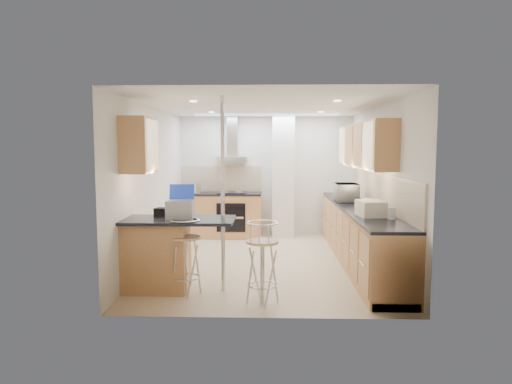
{
  "coord_description": "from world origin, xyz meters",
  "views": [
    {
      "loc": [
        0.06,
        -7.21,
        1.85
      ],
      "look_at": [
        -0.15,
        0.2,
        1.12
      ],
      "focal_mm": 32.0,
      "sensor_mm": 36.0,
      "label": 1
    }
  ],
  "objects_px": {
    "microwave": "(347,193)",
    "bread_bin": "(371,209)",
    "bar_stool_end": "(262,262)",
    "laptop": "(180,209)",
    "bar_stool_near": "(186,257)"
  },
  "relations": [
    {
      "from": "bar_stool_end",
      "to": "bread_bin",
      "type": "distance_m",
      "value": 1.78
    },
    {
      "from": "microwave",
      "to": "bar_stool_end",
      "type": "height_order",
      "value": "microwave"
    },
    {
      "from": "microwave",
      "to": "bread_bin",
      "type": "height_order",
      "value": "microwave"
    },
    {
      "from": "microwave",
      "to": "laptop",
      "type": "relative_size",
      "value": 1.64
    },
    {
      "from": "laptop",
      "to": "bread_bin",
      "type": "bearing_deg",
      "value": 9.39
    },
    {
      "from": "microwave",
      "to": "bread_bin",
      "type": "relative_size",
      "value": 1.39
    },
    {
      "from": "microwave",
      "to": "bar_stool_end",
      "type": "xyz_separation_m",
      "value": [
        -1.41,
        -2.57,
        -0.58
      ]
    },
    {
      "from": "bread_bin",
      "to": "bar_stool_end",
      "type": "bearing_deg",
      "value": -156.62
    },
    {
      "from": "bar_stool_end",
      "to": "bread_bin",
      "type": "bearing_deg",
      "value": -47.91
    },
    {
      "from": "bread_bin",
      "to": "bar_stool_near",
      "type": "bearing_deg",
      "value": -174.37
    },
    {
      "from": "microwave",
      "to": "bread_bin",
      "type": "xyz_separation_m",
      "value": [
        0.04,
        -1.69,
        -0.05
      ]
    },
    {
      "from": "bar_stool_near",
      "to": "bar_stool_end",
      "type": "bearing_deg",
      "value": -10.75
    },
    {
      "from": "laptop",
      "to": "bar_stool_near",
      "type": "relative_size",
      "value": 0.35
    },
    {
      "from": "microwave",
      "to": "laptop",
      "type": "height_order",
      "value": "microwave"
    },
    {
      "from": "microwave",
      "to": "bar_stool_end",
      "type": "bearing_deg",
      "value": 150.89
    }
  ]
}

